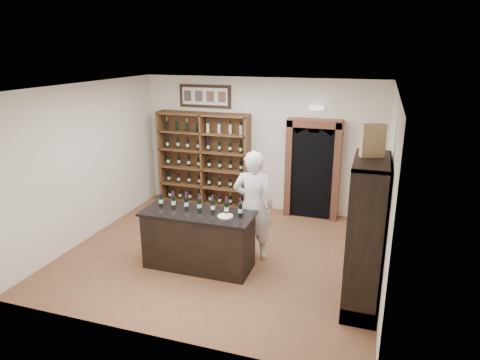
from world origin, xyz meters
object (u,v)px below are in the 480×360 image
object	(u,v)px
wine_shelf	(204,159)
wine_crate	(373,141)
shopkeeper	(253,205)
counter_bottle_0	(161,200)
tasting_counter	(199,240)
side_cabinet	(366,258)

from	to	relation	value
wine_shelf	wine_crate	bearing A→B (deg)	-39.46
wine_shelf	shopkeeper	xyz separation A→B (m)	(1.87, -2.28, -0.12)
wine_shelf	counter_bottle_0	bearing A→B (deg)	-82.41
tasting_counter	shopkeeper	distance (m)	1.12
counter_bottle_0	side_cabinet	bearing A→B (deg)	-6.29
side_cabinet	wine_crate	xyz separation A→B (m)	(-0.06, 0.13, 1.67)
side_cabinet	shopkeeper	world-z (taller)	side_cabinet
wine_shelf	counter_bottle_0	xyz separation A→B (m)	(0.38, -2.85, 0.01)
wine_crate	counter_bottle_0	bearing A→B (deg)	156.12
wine_shelf	side_cabinet	bearing A→B (deg)	-40.21
tasting_counter	wine_crate	xyz separation A→B (m)	(2.67, -0.17, 1.93)
tasting_counter	counter_bottle_0	distance (m)	0.95
tasting_counter	shopkeeper	xyz separation A→B (m)	(0.77, 0.66, 0.49)
side_cabinet	shopkeeper	xyz separation A→B (m)	(-1.96, 0.96, 0.23)
wine_shelf	tasting_counter	xyz separation A→B (m)	(1.10, -2.93, -0.61)
wine_crate	side_cabinet	bearing A→B (deg)	-86.05
tasting_counter	counter_bottle_0	xyz separation A→B (m)	(-0.72, 0.08, 0.61)
shopkeeper	side_cabinet	bearing A→B (deg)	148.95
shopkeeper	tasting_counter	bearing A→B (deg)	35.46
side_cabinet	tasting_counter	bearing A→B (deg)	173.72
counter_bottle_0	shopkeeper	size ratio (longest dim) A/B	0.15
wine_crate	tasting_counter	bearing A→B (deg)	156.70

